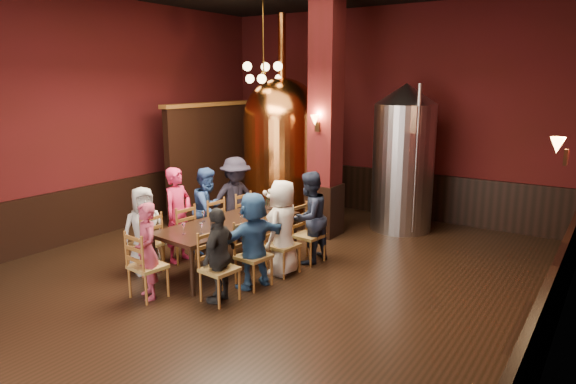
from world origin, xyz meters
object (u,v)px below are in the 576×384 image
Objects in this scene: person_1 at (178,215)px; copper_kettle at (282,148)px; person_0 at (144,230)px; rose_vase at (269,196)px; person_2 at (208,210)px; steel_vessel at (403,158)px; dining_table at (229,226)px.

copper_kettle is (-0.01, 3.07, 0.76)m from person_1.
person_0 reaches higher than rose_vase.
person_1 is at bearing 19.14° from person_0.
person_2 reaches higher than person_0.
person_2 is 3.98m from steel_vessel.
rose_vase is at bearing -68.23° from person_2.
copper_kettle is 2.15m from rose_vase.
person_0 reaches higher than dining_table.
person_2 is at bearing 158.78° from dining_table.
steel_vessel reaches higher than person_1.
person_0 is 0.68m from person_1.
person_2 is at bearing -12.36° from person_1.
person_1 reaches higher than dining_table.
dining_table is 1.67× the size of person_2.
person_0 is 3.84m from copper_kettle.
person_2 is at bearing 19.14° from person_0.
dining_table is 1.83× the size of person_0.
copper_kettle reaches higher than person_1.
dining_table is at bearing -21.23° from person_0.
person_1 is (-0.88, -0.24, 0.10)m from dining_table.
steel_vessel is at bearing -47.80° from person_2.
copper_kettle is (-0.89, 2.83, 0.87)m from dining_table.
person_1 is 3.17m from copper_kettle.
person_0 is 5.17m from steel_vessel.
copper_kettle is at bearing 117.55° from rose_vase.
copper_kettle is at bearing -9.75° from person_2.
dining_table is 6.89× the size of rose_vase.
person_2 is 1.08m from rose_vase.
copper_kettle is 1.47× the size of steel_vessel.
person_1 is at bearing -121.98° from steel_vessel.
dining_table is 1.04m from rose_vase.
steel_vessel reaches higher than rose_vase.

